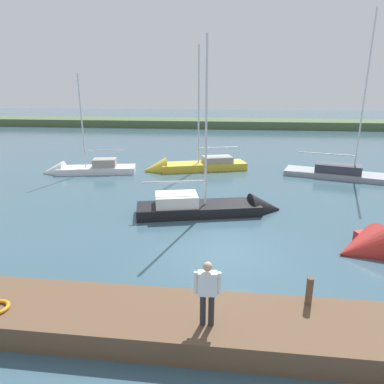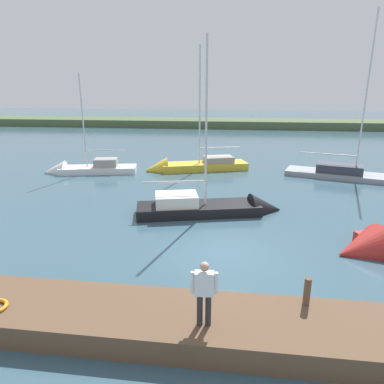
% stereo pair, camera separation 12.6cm
% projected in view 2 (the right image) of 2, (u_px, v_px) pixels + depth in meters
% --- Properties ---
extents(ground_plane, '(200.00, 200.00, 0.00)m').
position_uv_depth(ground_plane, '(222.00, 253.00, 13.06)').
color(ground_plane, '#385666').
extents(far_shoreline, '(180.00, 8.00, 2.40)m').
position_uv_depth(far_shoreline, '(234.00, 127.00, 57.69)').
color(far_shoreline, '#4C603D').
rests_on(far_shoreline, ground_plane).
extents(dock_pier, '(23.17, 2.19, 0.65)m').
position_uv_depth(dock_pier, '(215.00, 326.00, 8.51)').
color(dock_pier, brown).
rests_on(dock_pier, ground_plane).
extents(mooring_post_near, '(0.18, 0.18, 0.75)m').
position_uv_depth(mooring_post_near, '(307.00, 291.00, 8.76)').
color(mooring_post_near, brown).
rests_on(mooring_post_near, dock_pier).
extents(sailboat_far_right, '(7.57, 3.48, 9.22)m').
position_uv_depth(sailboat_far_right, '(217.00, 210.00, 17.22)').
color(sailboat_far_right, black).
rests_on(sailboat_far_right, ground_plane).
extents(sailboat_far_left, '(8.16, 4.20, 9.95)m').
position_uv_depth(sailboat_far_left, '(190.00, 168.00, 26.47)').
color(sailboat_far_left, gold).
rests_on(sailboat_far_left, ground_plane).
extents(sailboat_outer_mooring, '(10.06, 5.08, 12.01)m').
position_uv_depth(sailboat_outer_mooring, '(374.00, 179.00, 23.40)').
color(sailboat_outer_mooring, gray).
rests_on(sailboat_outer_mooring, ground_plane).
extents(sailboat_behind_pier, '(7.07, 3.14, 7.95)m').
position_uv_depth(sailboat_behind_pier, '(84.00, 171.00, 25.61)').
color(sailboat_behind_pier, white).
rests_on(sailboat_behind_pier, ground_plane).
extents(person_on_dock, '(0.63, 0.25, 1.65)m').
position_uv_depth(person_on_dock, '(204.00, 290.00, 7.82)').
color(person_on_dock, '#28282D').
rests_on(person_on_dock, dock_pier).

